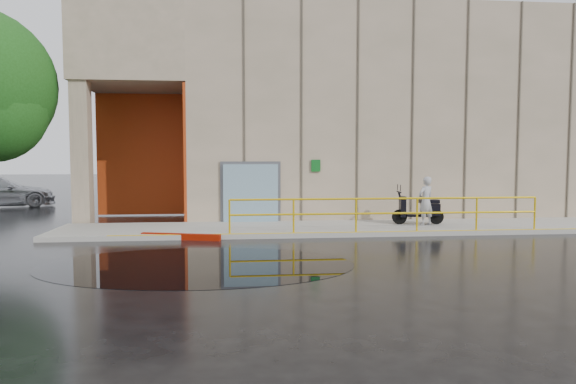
# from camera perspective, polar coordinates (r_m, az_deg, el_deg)

# --- Properties ---
(ground) EXTENTS (120.00, 120.00, 0.00)m
(ground) POSITION_cam_1_polar(r_m,az_deg,el_deg) (12.20, -4.32, -7.51)
(ground) COLOR black
(ground) RESTS_ON ground
(sidewalk) EXTENTS (20.00, 3.00, 0.15)m
(sidewalk) POSITION_cam_1_polar(r_m,az_deg,el_deg) (17.16, 8.80, -3.94)
(sidewalk) COLOR gray
(sidewalk) RESTS_ON ground
(building) EXTENTS (20.00, 10.17, 8.00)m
(building) POSITION_cam_1_polar(r_m,az_deg,el_deg) (23.63, 7.53, 8.27)
(building) COLOR gray
(building) RESTS_ON ground
(guardrail) EXTENTS (9.56, 0.06, 1.03)m
(guardrail) POSITION_cam_1_polar(r_m,az_deg,el_deg) (15.87, 10.92, -2.41)
(guardrail) COLOR gold
(guardrail) RESTS_ON sidewalk
(person) EXTENTS (0.70, 0.60, 1.61)m
(person) POSITION_cam_1_polar(r_m,az_deg,el_deg) (17.56, 15.06, -0.96)
(person) COLOR #9F9FA3
(person) RESTS_ON sidewalk
(scooter) EXTENTS (1.75, 0.71, 1.34)m
(scooter) POSITION_cam_1_polar(r_m,az_deg,el_deg) (17.73, 14.33, -1.03)
(scooter) COLOR black
(scooter) RESTS_ON sidewalk
(red_curb) EXTENTS (2.36, 0.83, 0.18)m
(red_curb) POSITION_cam_1_polar(r_m,az_deg,el_deg) (15.32, -11.84, -4.88)
(red_curb) COLOR #841101
(red_curb) RESTS_ON ground
(puddle) EXTENTS (7.31, 4.78, 0.01)m
(puddle) POSITION_cam_1_polar(r_m,az_deg,el_deg) (11.72, -10.16, -8.02)
(puddle) COLOR black
(puddle) RESTS_ON ground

